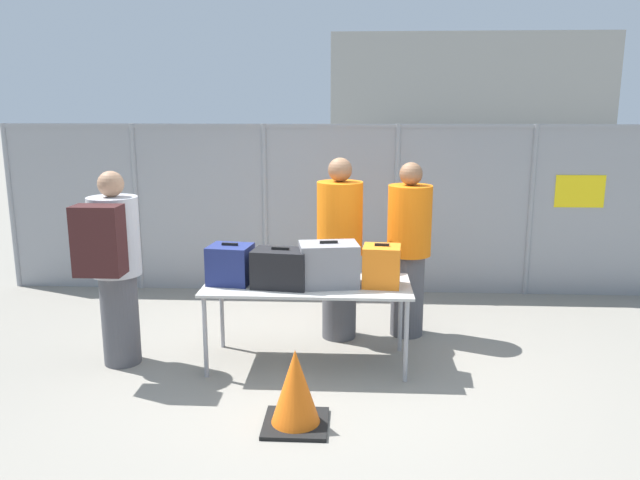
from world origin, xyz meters
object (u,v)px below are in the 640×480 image
suitcase_black (281,268)px  suitcase_grey (329,264)px  suitcase_navy (230,264)px  utility_trailer (499,230)px  traveler_hooded (113,262)px  inspection_table (308,290)px  suitcase_orange (382,266)px  traffic_cone (295,390)px  security_worker_near (340,247)px  security_worker_far (409,248)px

suitcase_black → suitcase_grey: suitcase_grey is taller
suitcase_navy → utility_trailer: (3.49, 4.66, -0.58)m
traveler_hooded → suitcase_black: bearing=-6.5°
utility_trailer → inspection_table: bearing=-120.9°
inspection_table → suitcase_navy: bearing=-179.2°
suitcase_navy → suitcase_grey: bearing=-2.0°
suitcase_orange → suitcase_grey: bearing=-177.9°
utility_trailer → suitcase_orange: bearing=-114.4°
suitcase_navy → suitcase_black: suitcase_navy is taller
suitcase_orange → traffic_cone: suitcase_orange is taller
utility_trailer → security_worker_near: bearing=-122.5°
traveler_hooded → utility_trailer: traveler_hooded is taller
suitcase_navy → security_worker_near: size_ratio=0.22×
utility_trailer → traffic_cone: size_ratio=7.31×
suitcase_navy → security_worker_near: 1.21m
suitcase_navy → traffic_cone: (0.70, -1.15, -0.67)m
suitcase_grey → suitcase_orange: size_ratio=1.46×
suitcase_navy → traffic_cone: bearing=-58.8°
suitcase_black → traveler_hooded: bearing=-178.7°
suitcase_orange → inspection_table: bearing=178.0°
traveler_hooded → security_worker_far: bearing=11.6°
suitcase_orange → security_worker_near: 0.83m
security_worker_near → security_worker_far: bearing=-176.8°
traffic_cone → traveler_hooded: bearing=149.5°
inspection_table → suitcase_grey: size_ratio=3.29×
suitcase_black → security_worker_near: bearing=58.1°
security_worker_far → suitcase_orange: bearing=55.6°
traffic_cone → utility_trailer: bearing=64.3°
security_worker_far → traffic_cone: size_ratio=2.98×
inspection_table → security_worker_far: size_ratio=1.04×
security_worker_near → suitcase_grey: bearing=78.0°
suitcase_orange → security_worker_near: size_ratio=0.21×
suitcase_orange → security_worker_far: size_ratio=0.22×
suitcase_black → traveler_hooded: (-1.50, -0.03, 0.05)m
traveler_hooded → utility_trailer: 6.62m
traveler_hooded → inspection_table: bearing=-3.1°
suitcase_grey → security_worker_far: size_ratio=0.31×
security_worker_near → suitcase_black: bearing=52.2°
security_worker_far → utility_trailer: (1.81, 3.84, -0.57)m
suitcase_orange → utility_trailer: size_ratio=0.09×
inspection_table → suitcase_grey: 0.32m
suitcase_orange → utility_trailer: bearing=65.6°
security_worker_far → traffic_cone: (-0.99, -1.98, -0.65)m
suitcase_orange → security_worker_near: bearing=118.5°
inspection_table → suitcase_black: 0.34m
suitcase_grey → security_worker_near: 0.75m
suitcase_grey → traveler_hooded: traveler_hooded is taller
suitcase_black → suitcase_orange: suitcase_orange is taller
suitcase_orange → security_worker_far: security_worker_far is taller
inspection_table → suitcase_navy: suitcase_navy is taller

